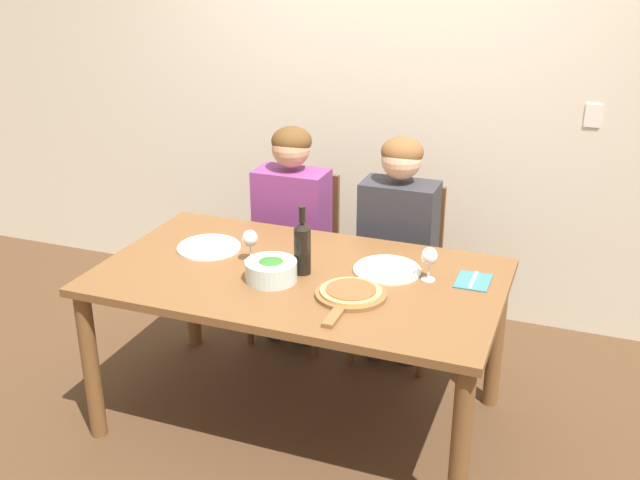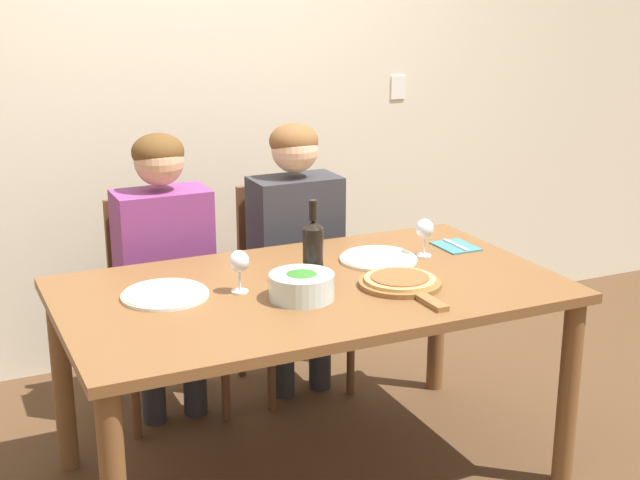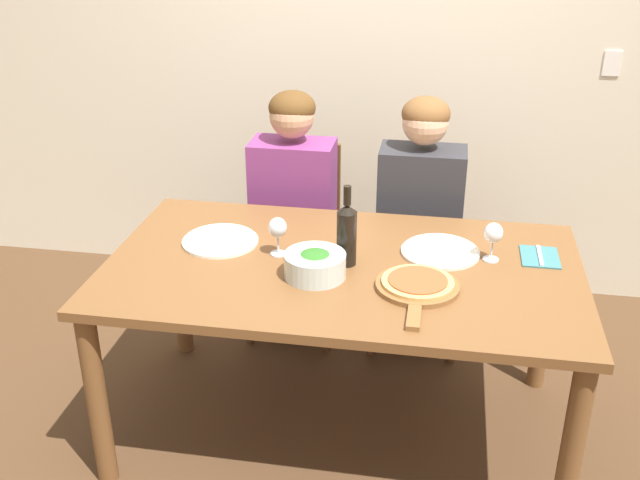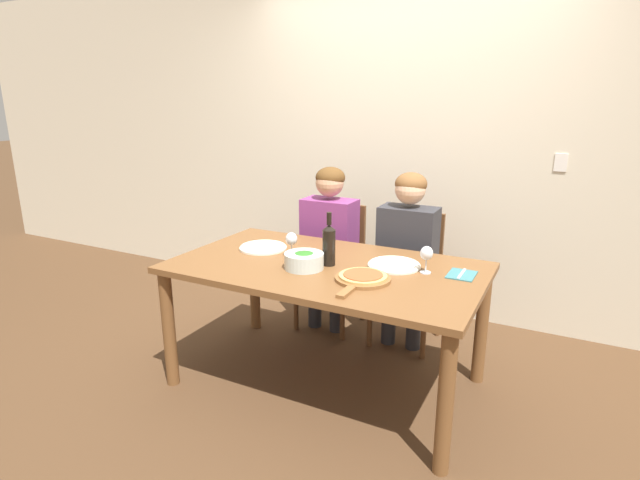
{
  "view_description": "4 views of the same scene",
  "coord_description": "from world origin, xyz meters",
  "px_view_note": "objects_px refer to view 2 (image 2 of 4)",
  "views": [
    {
      "loc": [
        1.13,
        -2.73,
        2.12
      ],
      "look_at": [
        0.06,
        0.11,
        0.87
      ],
      "focal_mm": 42.0,
      "sensor_mm": 36.0,
      "label": 1
    },
    {
      "loc": [
        -1.22,
        -2.7,
        1.79
      ],
      "look_at": [
        0.03,
        -0.02,
        0.92
      ],
      "focal_mm": 50.0,
      "sensor_mm": 36.0,
      "label": 2
    },
    {
      "loc": [
        0.34,
        -2.43,
        2.02
      ],
      "look_at": [
        -0.09,
        0.06,
        0.82
      ],
      "focal_mm": 42.0,
      "sensor_mm": 36.0,
      "label": 3
    },
    {
      "loc": [
        1.21,
        -2.41,
        1.66
      ],
      "look_at": [
        -0.03,
        -0.02,
        0.9
      ],
      "focal_mm": 28.0,
      "sensor_mm": 36.0,
      "label": 4
    }
  ],
  "objects_px": {
    "broccoli_bowl": "(302,286)",
    "wine_glass_right": "(424,230)",
    "wine_glass_left": "(239,263)",
    "fork_on_napkin": "(456,246)",
    "chair_right": "(287,280)",
    "person_woman": "(165,252)",
    "chair_left": "(160,299)",
    "pizza_on_board": "(401,282)",
    "dinner_plate_right": "(378,258)",
    "wine_bottle": "(313,251)",
    "person_man": "(297,235)",
    "dinner_plate_left": "(165,294)"
  },
  "relations": [
    {
      "from": "dinner_plate_left",
      "to": "fork_on_napkin",
      "type": "xyz_separation_m",
      "value": [
        1.22,
        0.08,
        -0.01
      ]
    },
    {
      "from": "chair_left",
      "to": "chair_right",
      "type": "height_order",
      "value": "same"
    },
    {
      "from": "dinner_plate_right",
      "to": "wine_glass_left",
      "type": "relative_size",
      "value": 1.97
    },
    {
      "from": "broccoli_bowl",
      "to": "person_woman",
      "type": "bearing_deg",
      "value": 107.24
    },
    {
      "from": "dinner_plate_right",
      "to": "chair_left",
      "type": "bearing_deg",
      "value": 136.09
    },
    {
      "from": "wine_glass_left",
      "to": "pizza_on_board",
      "type": "bearing_deg",
      "value": -19.01
    },
    {
      "from": "fork_on_napkin",
      "to": "wine_bottle",
      "type": "bearing_deg",
      "value": -166.34
    },
    {
      "from": "person_woman",
      "to": "wine_glass_right",
      "type": "relative_size",
      "value": 7.98
    },
    {
      "from": "chair_right",
      "to": "wine_glass_right",
      "type": "bearing_deg",
      "value": -67.22
    },
    {
      "from": "pizza_on_board",
      "to": "person_man",
      "type": "bearing_deg",
      "value": 92.09
    },
    {
      "from": "wine_glass_right",
      "to": "dinner_plate_right",
      "type": "bearing_deg",
      "value": 172.54
    },
    {
      "from": "person_woman",
      "to": "fork_on_napkin",
      "type": "bearing_deg",
      "value": -26.23
    },
    {
      "from": "person_man",
      "to": "dinner_plate_right",
      "type": "relative_size",
      "value": 4.04
    },
    {
      "from": "wine_glass_left",
      "to": "fork_on_napkin",
      "type": "distance_m",
      "value": 0.99
    },
    {
      "from": "pizza_on_board",
      "to": "wine_glass_left",
      "type": "distance_m",
      "value": 0.57
    },
    {
      "from": "chair_left",
      "to": "broccoli_bowl",
      "type": "distance_m",
      "value": 1.01
    },
    {
      "from": "wine_glass_right",
      "to": "wine_bottle",
      "type": "bearing_deg",
      "value": -167.28
    },
    {
      "from": "pizza_on_board",
      "to": "wine_glass_left",
      "type": "bearing_deg",
      "value": 160.99
    },
    {
      "from": "fork_on_napkin",
      "to": "dinner_plate_right",
      "type": "bearing_deg",
      "value": -175.51
    },
    {
      "from": "wine_glass_left",
      "to": "fork_on_napkin",
      "type": "height_order",
      "value": "wine_glass_left"
    },
    {
      "from": "chair_right",
      "to": "person_man",
      "type": "height_order",
      "value": "person_man"
    },
    {
      "from": "dinner_plate_right",
      "to": "pizza_on_board",
      "type": "height_order",
      "value": "pizza_on_board"
    },
    {
      "from": "dinner_plate_left",
      "to": "wine_glass_left",
      "type": "height_order",
      "value": "wine_glass_left"
    },
    {
      "from": "chair_left",
      "to": "wine_glass_right",
      "type": "distance_m",
      "value": 1.17
    },
    {
      "from": "dinner_plate_left",
      "to": "fork_on_napkin",
      "type": "relative_size",
      "value": 1.66
    },
    {
      "from": "wine_bottle",
      "to": "fork_on_napkin",
      "type": "bearing_deg",
      "value": 13.66
    },
    {
      "from": "dinner_plate_left",
      "to": "person_man",
      "type": "bearing_deg",
      "value": 38.71
    },
    {
      "from": "chair_left",
      "to": "fork_on_napkin",
      "type": "height_order",
      "value": "chair_left"
    },
    {
      "from": "person_man",
      "to": "broccoli_bowl",
      "type": "relative_size",
      "value": 5.44
    },
    {
      "from": "broccoli_bowl",
      "to": "wine_glass_right",
      "type": "bearing_deg",
      "value": 20.74
    },
    {
      "from": "person_woman",
      "to": "wine_bottle",
      "type": "bearing_deg",
      "value": -63.38
    },
    {
      "from": "person_man",
      "to": "person_woman",
      "type": "bearing_deg",
      "value": 180.0
    },
    {
      "from": "wine_glass_left",
      "to": "wine_glass_right",
      "type": "distance_m",
      "value": 0.8
    },
    {
      "from": "person_man",
      "to": "wine_bottle",
      "type": "xyz_separation_m",
      "value": [
        -0.24,
        -0.69,
        0.15
      ]
    },
    {
      "from": "wine_bottle",
      "to": "dinner_plate_right",
      "type": "relative_size",
      "value": 1.03
    },
    {
      "from": "chair_left",
      "to": "wine_glass_right",
      "type": "xyz_separation_m",
      "value": [
        0.88,
        -0.69,
        0.37
      ]
    },
    {
      "from": "chair_left",
      "to": "dinner_plate_left",
      "type": "distance_m",
      "value": 0.78
    },
    {
      "from": "chair_right",
      "to": "chair_left",
      "type": "bearing_deg",
      "value": 180.0
    },
    {
      "from": "chair_right",
      "to": "person_woman",
      "type": "xyz_separation_m",
      "value": [
        -0.59,
        -0.11,
        0.24
      ]
    },
    {
      "from": "wine_bottle",
      "to": "dinner_plate_left",
      "type": "distance_m",
      "value": 0.53
    },
    {
      "from": "wine_glass_right",
      "to": "broccoli_bowl",
      "type": "bearing_deg",
      "value": -159.26
    },
    {
      "from": "chair_right",
      "to": "broccoli_bowl",
      "type": "distance_m",
      "value": 1.03
    },
    {
      "from": "chair_left",
      "to": "wine_glass_left",
      "type": "distance_m",
      "value": 0.87
    },
    {
      "from": "wine_bottle",
      "to": "wine_glass_right",
      "type": "xyz_separation_m",
      "value": [
        0.53,
        0.12,
        -0.02
      ]
    },
    {
      "from": "dinner_plate_left",
      "to": "dinner_plate_right",
      "type": "height_order",
      "value": "same"
    },
    {
      "from": "chair_right",
      "to": "person_woman",
      "type": "bearing_deg",
      "value": -169.2
    },
    {
      "from": "wine_glass_left",
      "to": "wine_glass_right",
      "type": "xyz_separation_m",
      "value": [
        0.79,
        0.09,
        0.0
      ]
    },
    {
      "from": "chair_right",
      "to": "broccoli_bowl",
      "type": "height_order",
      "value": "chair_right"
    },
    {
      "from": "chair_right",
      "to": "wine_bottle",
      "type": "distance_m",
      "value": 0.93
    },
    {
      "from": "person_woman",
      "to": "wine_glass_right",
      "type": "distance_m",
      "value": 1.06
    }
  ]
}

